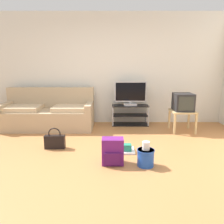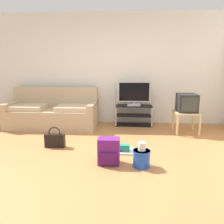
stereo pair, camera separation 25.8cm
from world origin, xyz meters
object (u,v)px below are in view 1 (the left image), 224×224
flat_tv (131,94)px  crt_tv (184,102)px  couch (49,114)px  cleaning_bucket (146,156)px  tv_stand (131,115)px  backpack (113,151)px  side_table (183,114)px  floor_tray (122,149)px  handbag (56,141)px

flat_tv → crt_tv: flat_tv is taller
couch → cleaning_bucket: 2.85m
tv_stand → flat_tv: flat_tv is taller
backpack → cleaning_bucket: (0.48, -0.07, -0.04)m
side_table → flat_tv: bearing=154.6°
crt_tv → side_table: bearing=-90.0°
floor_tray → backpack: bearing=-107.5°
side_table → backpack: 2.29m
couch → crt_tv: 3.07m
crt_tv → flat_tv: bearing=155.2°
flat_tv → side_table: flat_tv is taller
floor_tray → side_table: bearing=40.4°
couch → tv_stand: 1.95m
tv_stand → side_table: 1.25m
tv_stand → floor_tray: size_ratio=2.07×
cleaning_bucket → side_table: bearing=58.5°
cleaning_bucket → crt_tv: bearing=58.7°
flat_tv → handbag: (-1.45, -1.58, -0.65)m
flat_tv → cleaning_bucket: flat_tv is taller
crt_tv → cleaning_bucket: 2.12m
crt_tv → handbag: crt_tv is taller
side_table → cleaning_bucket: side_table is taller
flat_tv → handbag: flat_tv is taller
side_table → crt_tv: (-0.00, 0.02, 0.27)m
cleaning_bucket → backpack: bearing=171.9°
couch → backpack: couch is taller
crt_tv → floor_tray: 1.94m
couch → floor_tray: couch is taller
side_table → floor_tray: bearing=-139.6°
tv_stand → side_table: (1.11, -0.55, 0.15)m
flat_tv → floor_tray: size_ratio=1.81×
floor_tray → flat_tv: bearing=80.7°
flat_tv → cleaning_bucket: bearing=-88.8°
couch → flat_tv: (1.93, 0.23, 0.44)m
side_table → floor_tray: size_ratio=1.20×
tv_stand → flat_tv: 0.53m
tv_stand → backpack: bearing=-101.0°
flat_tv → crt_tv: (1.11, -0.51, -0.12)m
backpack → floor_tray: (0.15, 0.49, -0.15)m
backpack → cleaning_bucket: 0.49m
flat_tv → backpack: 2.32m
tv_stand → handbag: tv_stand is taller
handbag → cleaning_bucket: bearing=-24.7°
couch → handbag: 1.45m
tv_stand → side_table: bearing=-26.4°
side_table → handbag: 2.79m
crt_tv → handbag: size_ratio=1.16×
backpack → cleaning_bucket: size_ratio=1.07×
crt_tv → tv_stand: bearing=154.3°
couch → crt_tv: bearing=-5.3°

